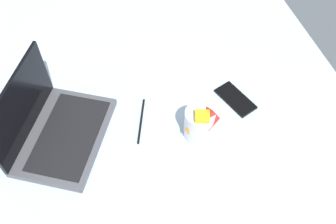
{
  "coord_description": "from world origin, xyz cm",
  "views": [
    {
      "loc": [
        -57.64,
        11.95,
        120.3
      ],
      "look_at": [
        10.44,
        -7.42,
        24.0
      ],
      "focal_mm": 41.93,
      "sensor_mm": 36.0,
      "label": 1
    }
  ],
  "objects": [
    {
      "name": "laptop",
      "position": [
        15.34,
        27.18,
        22.41
      ],
      "size": [
        39.99,
        36.0,
        23.0
      ],
      "rotation": [
        0.0,
        0.0,
        -0.5
      ],
      "color": "#4C4C51",
      "rests_on": "bed_mattress"
    },
    {
      "name": "cell_phone",
      "position": [
        13.41,
        -31.47,
        18.4
      ],
      "size": [
        15.5,
        11.3,
        0.8
      ],
      "primitive_type": "cube",
      "rotation": [
        0.0,
        0.0,
        1.93
      ],
      "color": "black",
      "rests_on": "bed_mattress"
    },
    {
      "name": "snack_cup",
      "position": [
        3.97,
        -15.44,
        23.98
      ],
      "size": [
        9.1,
        10.32,
        13.45
      ],
      "color": "silver",
      "rests_on": "bed_mattress"
    },
    {
      "name": "bed_mattress",
      "position": [
        0.0,
        0.0,
        9.0
      ],
      "size": [
        180.0,
        140.0,
        18.0
      ],
      "primitive_type": "cube",
      "color": "silver",
      "rests_on": "ground"
    },
    {
      "name": "charger_cable",
      "position": [
        13.47,
        0.6,
        18.3
      ],
      "size": [
        16.19,
        6.33,
        0.6
      ],
      "primitive_type": "cube",
      "rotation": [
        0.0,
        0.0,
        -0.35
      ],
      "color": "black",
      "rests_on": "bed_mattress"
    }
  ]
}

